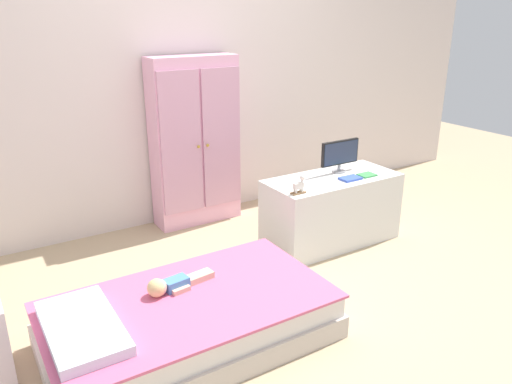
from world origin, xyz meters
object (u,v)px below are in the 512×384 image
object	(u,v)px
doll	(169,285)
book_green	(367,175)
wardrobe	(195,142)
book_blue	(350,178)
tv_monitor	(340,154)
bed	(190,321)
tv_stand	(331,210)
rocking_horse_toy	(299,185)

from	to	relation	value
doll	book_green	xyz separation A→B (m)	(1.71, 0.34, 0.22)
wardrobe	book_blue	xyz separation A→B (m)	(0.75, -1.00, -0.15)
doll	book_blue	world-z (taller)	book_blue
tv_monitor	book_green	xyz separation A→B (m)	(0.11, -0.18, -0.14)
doll	bed	bearing A→B (deg)	-65.94
tv_stand	rocking_horse_toy	world-z (taller)	rocking_horse_toy
bed	book_green	bearing A→B (deg)	15.66
tv_monitor	book_blue	world-z (taller)	tv_monitor
book_blue	rocking_horse_toy	bearing A→B (deg)	-175.17
tv_stand	book_green	distance (m)	0.37
doll	tv_stand	bearing A→B (deg)	16.61
rocking_horse_toy	book_green	xyz separation A→B (m)	(0.65, 0.04, -0.05)
doll	book_green	world-z (taller)	book_green
book_blue	bed	bearing A→B (deg)	-162.73
book_blue	doll	bearing A→B (deg)	-167.68
tv_stand	book_blue	xyz separation A→B (m)	(0.08, -0.10, 0.26)
bed	book_blue	xyz separation A→B (m)	(1.50, 0.46, 0.39)
bed	tv_stand	size ratio (longest dim) A/B	1.46
wardrobe	rocking_horse_toy	distance (m)	1.08
bed	wardrobe	distance (m)	1.74
tv_stand	doll	bearing A→B (deg)	-163.39
doll	book_blue	xyz separation A→B (m)	(1.55, 0.34, 0.22)
bed	book_blue	size ratio (longest dim) A/B	9.76
tv_monitor	book_blue	bearing A→B (deg)	-104.95
tv_monitor	book_blue	distance (m)	0.23
doll	rocking_horse_toy	size ratio (longest dim) A/B	3.12
rocking_horse_toy	book_blue	xyz separation A→B (m)	(0.49, 0.04, -0.05)
bed	book_green	world-z (taller)	book_green
bed	tv_stand	xyz separation A→B (m)	(1.42, 0.57, 0.13)
wardrobe	rocking_horse_toy	size ratio (longest dim) A/B	10.65
tv_stand	tv_monitor	size ratio (longest dim) A/B	3.01
doll	tv_stand	world-z (taller)	tv_stand
wardrobe	book_blue	world-z (taller)	wardrobe
tv_monitor	rocking_horse_toy	world-z (taller)	tv_monitor
wardrobe	doll	bearing A→B (deg)	-120.99
book_blue	book_green	xyz separation A→B (m)	(0.16, 0.00, -0.00)
bed	doll	distance (m)	0.22
wardrobe	tv_stand	world-z (taller)	wardrobe
tv_monitor	wardrobe	bearing A→B (deg)	133.91
bed	book_blue	world-z (taller)	book_blue
bed	wardrobe	xyz separation A→B (m)	(0.75, 1.47, 0.54)
bed	doll	xyz separation A→B (m)	(-0.06, 0.13, 0.17)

